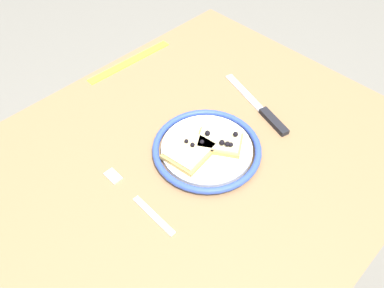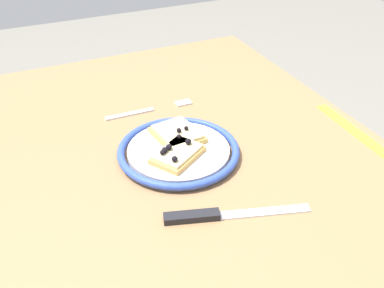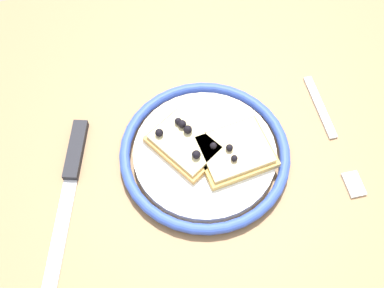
% 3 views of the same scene
% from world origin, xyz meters
% --- Properties ---
extents(ground_plane, '(6.00, 6.00, 0.00)m').
position_xyz_m(ground_plane, '(0.00, 0.00, 0.00)').
color(ground_plane, slate).
extents(dining_table, '(0.96, 0.77, 0.72)m').
position_xyz_m(dining_table, '(0.00, 0.00, 0.62)').
color(dining_table, '#936D47').
rests_on(dining_table, ground_plane).
extents(plate, '(0.23, 0.23, 0.02)m').
position_xyz_m(plate, '(0.04, -0.01, 0.73)').
color(plate, white).
rests_on(plate, dining_table).
extents(pizza_slice_near, '(0.11, 0.12, 0.03)m').
position_xyz_m(pizza_slice_near, '(0.06, -0.03, 0.75)').
color(pizza_slice_near, tan).
rests_on(pizza_slice_near, plate).
extents(pizza_slice_far, '(0.11, 0.09, 0.03)m').
position_xyz_m(pizza_slice_far, '(0.00, 0.00, 0.75)').
color(pizza_slice_far, tan).
rests_on(pizza_slice_far, plate).
extents(knife, '(0.09, 0.24, 0.01)m').
position_xyz_m(knife, '(0.22, -0.03, 0.73)').
color(knife, silver).
rests_on(knife, dining_table).
extents(fork, '(0.02, 0.20, 0.00)m').
position_xyz_m(fork, '(-0.15, -0.00, 0.72)').
color(fork, silver).
rests_on(fork, dining_table).
extents(measuring_tape, '(0.26, 0.03, 0.00)m').
position_xyz_m(measuring_tape, '(0.12, 0.35, 0.72)').
color(measuring_tape, yellow).
rests_on(measuring_tape, dining_table).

